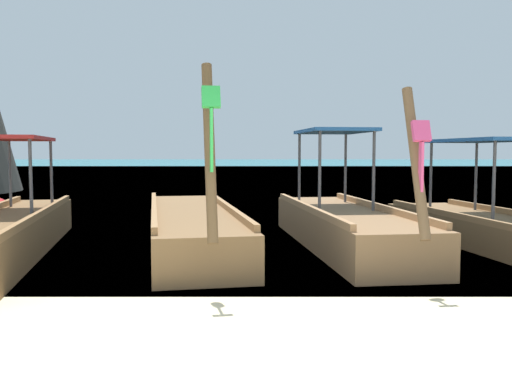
% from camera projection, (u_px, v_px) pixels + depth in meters
% --- Properties ---
extents(ground, '(120.00, 120.00, 0.00)m').
position_uv_depth(ground, '(255.00, 380.00, 3.84)').
color(ground, beige).
extents(sea_water, '(120.00, 120.00, 0.00)m').
position_uv_depth(sea_water, '(257.00, 166.00, 65.88)').
color(sea_water, '#147A89').
rests_on(sea_water, ground).
extents(longtail_boat_turquoise_ribbon, '(2.22, 6.82, 2.88)m').
position_uv_depth(longtail_boat_turquoise_ribbon, '(11.00, 232.00, 8.43)').
color(longtail_boat_turquoise_ribbon, brown).
rests_on(longtail_boat_turquoise_ribbon, ground).
extents(longtail_boat_green_ribbon, '(2.44, 6.72, 2.62)m').
position_uv_depth(longtail_boat_green_ribbon, '(192.00, 227.00, 9.40)').
color(longtail_boat_green_ribbon, brown).
rests_on(longtail_boat_green_ribbon, ground).
extents(longtail_boat_pink_ribbon, '(1.98, 6.00, 2.36)m').
position_uv_depth(longtail_boat_pink_ribbon, '(345.00, 225.00, 9.23)').
color(longtail_boat_pink_ribbon, olive).
rests_on(longtail_boat_pink_ribbon, ground).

